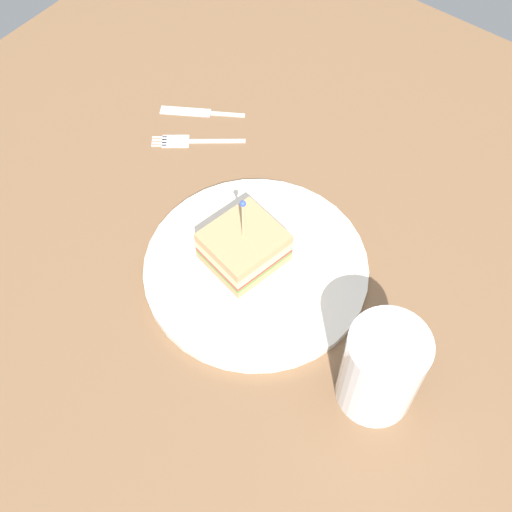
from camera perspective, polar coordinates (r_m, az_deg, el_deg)
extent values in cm
cube|color=brown|center=(80.11, 0.00, -1.61)|extent=(112.14, 112.14, 2.00)
cylinder|color=silver|center=(78.81, 0.00, -1.02)|extent=(26.25, 26.25, 1.09)
cube|color=tan|center=(78.65, -0.79, 0.32)|extent=(9.06, 9.58, 1.20)
cube|color=#478438|center=(77.98, -0.80, 0.65)|extent=(9.06, 9.58, 0.40)
cube|color=red|center=(77.61, -0.80, 0.84)|extent=(9.06, 9.58, 0.50)
cube|color=#E0B784|center=(76.88, -0.81, 1.21)|extent=(9.06, 9.58, 1.28)
cube|color=tan|center=(75.86, -0.82, 1.74)|extent=(9.06, 9.58, 1.20)
cylinder|color=tan|center=(73.31, -0.85, 3.17)|extent=(0.30, 0.30, 6.31)
sphere|color=blue|center=(70.80, -0.88, 4.69)|extent=(0.70, 0.70, 0.70)
cylinder|color=#B74C33|center=(69.87, 10.33, -10.02)|extent=(7.04, 7.04, 7.74)
cylinder|color=white|center=(68.19, 10.57, -9.39)|extent=(8.00, 8.00, 11.47)
cube|color=silver|center=(91.90, -3.31, 9.72)|extent=(6.35, 5.16, 0.35)
cube|color=silver|center=(92.36, -6.83, 9.65)|extent=(4.19, 3.95, 0.35)
cube|color=silver|center=(93.15, -8.16, 9.95)|extent=(1.68, 1.38, 0.35)
cube|color=silver|center=(92.80, -8.19, 9.72)|extent=(1.68, 1.38, 0.35)
cube|color=silver|center=(92.46, -8.21, 9.50)|extent=(1.68, 1.38, 0.35)
cube|color=silver|center=(92.13, -8.23, 9.27)|extent=(1.68, 1.38, 0.35)
cube|color=silver|center=(95.44, -2.94, 11.95)|extent=(5.85, 3.96, 0.35)
cube|color=silver|center=(96.18, -6.00, 12.11)|extent=(6.73, 4.98, 0.24)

